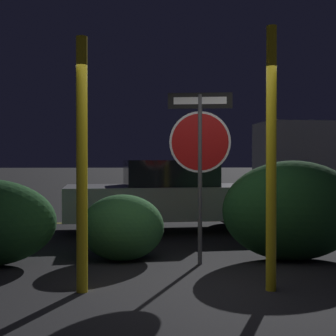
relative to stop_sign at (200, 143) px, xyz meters
name	(u,v)px	position (x,y,z in m)	size (l,w,h in m)	color
ground_plane	(185,295)	(-0.42, -1.49, -1.71)	(260.00, 260.00, 0.00)	black
road_center_stripe	(149,222)	(-0.42, 4.73, -1.70)	(35.68, 0.12, 0.01)	gold
stop_sign	(200,143)	(0.00, 0.00, 0.00)	(0.89, 0.19, 2.41)	#4C4C51
yellow_pole_left	(82,165)	(-1.54, -1.26, -0.30)	(0.12, 0.12, 2.81)	yellow
yellow_pole_right	(271,159)	(0.56, -1.41, -0.23)	(0.12, 0.12, 2.95)	yellow
hedge_bush_2	(122,228)	(-1.08, 0.36, -1.22)	(1.22, 0.91, 0.97)	#2D6633
hedge_bush_3	(293,210)	(1.40, 0.13, -0.98)	(2.09, 1.18, 1.46)	#19421E
passing_car_2	(174,196)	(0.02, 3.25, -0.97)	(4.71, 2.17, 1.47)	#9E9EA3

